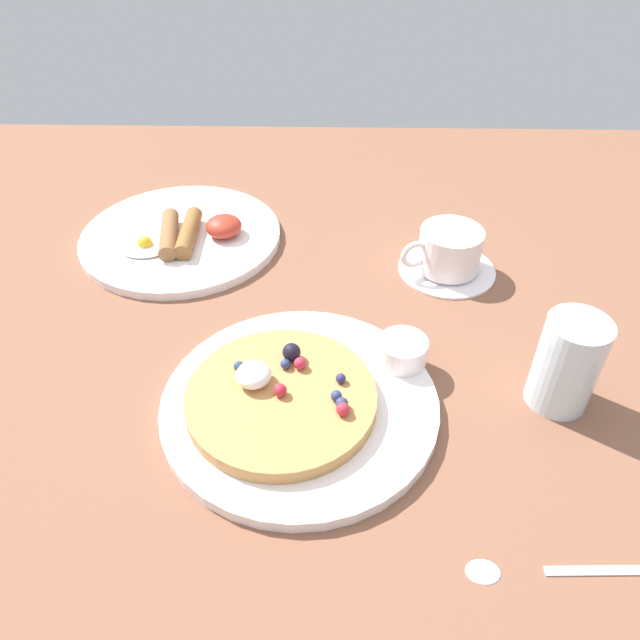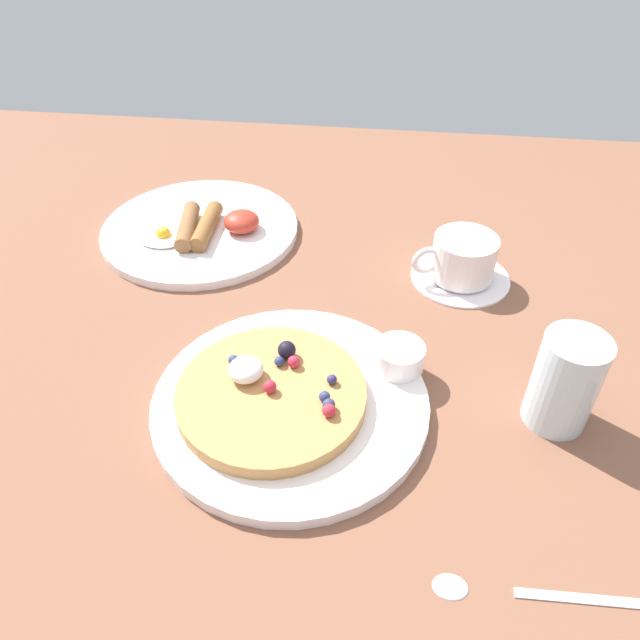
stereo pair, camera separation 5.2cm
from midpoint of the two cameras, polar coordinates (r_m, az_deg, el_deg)
The scene contains 10 objects.
ground_plane at distance 67.86cm, azimuth -7.72°, elevation -5.40°, with size 152.68×131.39×3.00cm, color brown.
pancake_plate at distance 61.77cm, azimuth -4.36°, elevation -7.97°, with size 27.98×27.98×1.35cm, color white.
pancake_with_berries at distance 60.39cm, azimuth -6.22°, elevation -7.31°, with size 18.95×18.95×3.73cm.
syrup_ramekin at distance 64.40cm, azimuth 5.49°, elevation -2.90°, with size 5.28×5.28×2.78cm.
breakfast_plate at distance 88.70cm, azimuth -14.64°, elevation 7.58°, with size 27.87×27.87×1.22cm, color white.
fried_breakfast at distance 85.97cm, azimuth -14.03°, elevation 7.94°, with size 16.17×10.80×2.95cm.
coffee_saucer at distance 81.19cm, azimuth 10.07°, elevation 4.76°, with size 12.75×12.75×0.62cm, color white.
coffee_cup at distance 79.37cm, azimuth 10.23°, elevation 6.59°, with size 10.72×8.09×5.47cm.
teaspoon at distance 53.99cm, azimuth 16.50°, elevation -21.84°, with size 16.21×2.20×0.60cm.
water_glass at distance 63.09cm, azimuth 20.13°, elevation -3.94°, with size 6.22×6.22×10.27cm, color silver.
Camera 1 is at (7.50, -46.98, 46.60)cm, focal length 33.90 mm.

